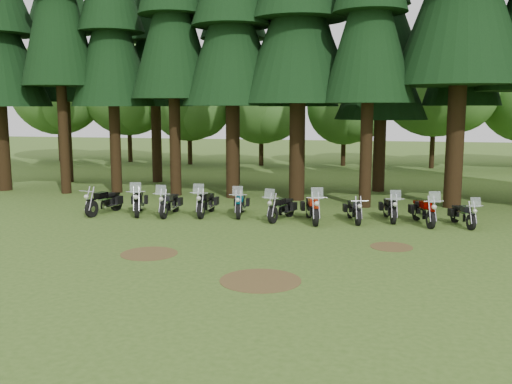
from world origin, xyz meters
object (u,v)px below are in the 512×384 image
at_px(motorcycle_1, 138,202).
at_px(motorcycle_9, 424,212).
at_px(motorcycle_2, 170,204).
at_px(motorcycle_8, 390,209).
at_px(motorcycle_4, 240,205).
at_px(motorcycle_7, 354,211).
at_px(motorcycle_3, 206,204).
at_px(motorcycle_6, 312,209).
at_px(motorcycle_10, 463,215).
at_px(motorcycle_0, 104,203).
at_px(motorcycle_5, 281,208).

height_order(motorcycle_1, motorcycle_9, motorcycle_1).
distance_m(motorcycle_1, motorcycle_2, 1.42).
relative_size(motorcycle_2, motorcycle_8, 1.03).
bearing_deg(motorcycle_4, motorcycle_7, -11.00).
xyz_separation_m(motorcycle_4, motorcycle_9, (7.46, -0.23, 0.02)).
xyz_separation_m(motorcycle_3, motorcycle_6, (4.59, -0.48, 0.02)).
height_order(motorcycle_3, motorcycle_10, motorcycle_3).
xyz_separation_m(motorcycle_2, motorcycle_6, (6.09, -0.10, 0.04)).
height_order(motorcycle_3, motorcycle_6, motorcycle_6).
bearing_deg(motorcycle_1, motorcycle_0, 170.86).
bearing_deg(motorcycle_10, motorcycle_8, 150.96).
relative_size(motorcycle_7, motorcycle_9, 0.89).
distance_m(motorcycle_8, motorcycle_9, 1.39).
bearing_deg(motorcycle_7, motorcycle_0, 168.47).
bearing_deg(motorcycle_0, motorcycle_1, 21.08).
height_order(motorcycle_3, motorcycle_7, motorcycle_3).
relative_size(motorcycle_3, motorcycle_4, 1.05).
height_order(motorcycle_1, motorcycle_5, motorcycle_1).
bearing_deg(motorcycle_8, motorcycle_1, 175.14).
bearing_deg(motorcycle_9, motorcycle_4, 162.84).
bearing_deg(motorcycle_1, motorcycle_3, -11.67).
distance_m(motorcycle_6, motorcycle_9, 4.36).
bearing_deg(motorcycle_5, motorcycle_4, -179.83).
relative_size(motorcycle_4, motorcycle_7, 1.09).
distance_m(motorcycle_3, motorcycle_6, 4.61).
relative_size(motorcycle_3, motorcycle_5, 1.06).
height_order(motorcycle_1, motorcycle_4, motorcycle_1).
relative_size(motorcycle_2, motorcycle_6, 0.94).
distance_m(motorcycle_2, motorcycle_3, 1.55).
bearing_deg(motorcycle_7, motorcycle_8, 7.37).
relative_size(motorcycle_3, motorcycle_9, 1.02).
xyz_separation_m(motorcycle_0, motorcycle_5, (7.70, 0.26, -0.01)).
relative_size(motorcycle_0, motorcycle_5, 1.05).
xyz_separation_m(motorcycle_0, motorcycle_6, (8.97, 0.16, 0.03)).
xyz_separation_m(motorcycle_4, motorcycle_5, (1.85, -0.54, 0.00)).
height_order(motorcycle_1, motorcycle_8, motorcycle_1).
bearing_deg(motorcycle_0, motorcycle_4, 18.99).
xyz_separation_m(motorcycle_3, motorcycle_9, (8.92, -0.06, -0.01)).
relative_size(motorcycle_5, motorcycle_8, 1.00).
bearing_deg(motorcycle_2, motorcycle_6, -3.53).
bearing_deg(motorcycle_9, motorcycle_10, -16.91).
height_order(motorcycle_4, motorcycle_7, motorcycle_4).
xyz_separation_m(motorcycle_3, motorcycle_7, (6.23, -0.09, -0.06)).
xyz_separation_m(motorcycle_4, motorcycle_10, (8.93, -0.27, -0.05)).
height_order(motorcycle_3, motorcycle_8, motorcycle_3).
bearing_deg(motorcycle_4, motorcycle_2, -177.51).
relative_size(motorcycle_1, motorcycle_3, 1.00).
bearing_deg(motorcycle_2, motorcycle_10, -1.24).
relative_size(motorcycle_6, motorcycle_7, 1.18).
bearing_deg(motorcycle_9, motorcycle_2, 166.32).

